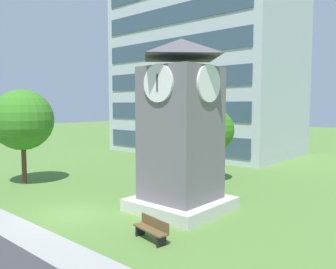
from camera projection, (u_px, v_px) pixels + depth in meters
name	position (u px, v px, depth m)	size (l,w,h in m)	color
ground_plane	(71.00, 215.00, 16.80)	(160.00, 160.00, 0.00)	#567F38
kerb_strip	(18.00, 229.00, 14.84)	(120.00, 1.60, 0.01)	#9E9E99
office_building	(205.00, 54.00, 39.11)	(19.80, 12.00, 22.40)	#B7BCC6
clock_tower	(181.00, 136.00, 17.39)	(4.38, 4.38, 8.65)	slate
park_bench	(152.00, 229.00, 13.61)	(1.86, 0.81, 0.88)	brown
tree_streetside	(212.00, 131.00, 23.99)	(3.08, 3.08, 5.16)	#513823
tree_near_tower	(23.00, 120.00, 23.24)	(4.12, 4.12, 6.44)	#513823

